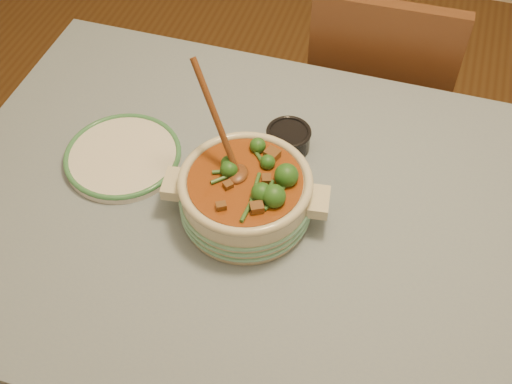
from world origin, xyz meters
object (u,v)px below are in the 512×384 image
at_px(dining_table, 293,241).
at_px(condiment_bowl, 288,138).
at_px(white_plate, 123,156).
at_px(stew_casserole, 245,192).
at_px(chair_far, 378,91).

bearing_deg(dining_table, condiment_bowl, 109.38).
distance_m(dining_table, white_plate, 0.46).
distance_m(dining_table, stew_casserole, 0.20).
xyz_separation_m(stew_casserole, condiment_bowl, (0.04, 0.23, -0.04)).
bearing_deg(white_plate, stew_casserole, -11.68).
bearing_deg(dining_table, chair_far, 83.35).
xyz_separation_m(dining_table, white_plate, (-0.45, 0.05, 0.10)).
height_order(stew_casserole, condiment_bowl, stew_casserole).
relative_size(condiment_bowl, chair_far, 0.15).
bearing_deg(white_plate, chair_far, 52.85).
xyz_separation_m(dining_table, condiment_bowl, (-0.07, 0.21, 0.12)).
bearing_deg(dining_table, stew_casserole, -169.85).
bearing_deg(condiment_bowl, stew_casserole, -99.26).
height_order(white_plate, chair_far, chair_far).
bearing_deg(chair_far, white_plate, 51.39).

